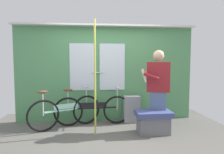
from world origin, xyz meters
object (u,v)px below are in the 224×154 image
passenger_reading_newspaper (157,89)px  bench_seat_corner (153,121)px  trash_bin_by_wall (131,109)px  bicycle_leaning_behind (66,111)px  handrail_pole (95,78)px  bicycle_near_door (93,110)px

passenger_reading_newspaper → bench_seat_corner: 0.66m
trash_bin_by_wall → bicycle_leaning_behind: bearing=-169.3°
handrail_pole → bicycle_leaning_behind: bearing=144.5°
bicycle_leaning_behind → trash_bin_by_wall: 1.51m
bicycle_leaning_behind → trash_bin_by_wall: bicycle_leaning_behind is taller
bicycle_near_door → passenger_reading_newspaper: passenger_reading_newspaper is taller
trash_bin_by_wall → handrail_pole: (-0.86, -0.73, 0.81)m
bicycle_leaning_behind → handrail_pole: (0.62, -0.45, 0.76)m
bicycle_leaning_behind → trash_bin_by_wall: size_ratio=2.37×
bicycle_near_door → bicycle_leaning_behind: bicycle_leaning_behind is taller
trash_bin_by_wall → bench_seat_corner: bearing=-70.9°
bicycle_leaning_behind → passenger_reading_newspaper: passenger_reading_newspaper is taller
passenger_reading_newspaper → handrail_pole: handrail_pole is taller
passenger_reading_newspaper → bench_seat_corner: (-0.12, -0.14, -0.63)m
passenger_reading_newspaper → bicycle_near_door: bearing=-4.9°
bicycle_near_door → bicycle_leaning_behind: bearing=-170.2°
passenger_reading_newspaper → trash_bin_by_wall: size_ratio=2.66×
bicycle_near_door → bench_seat_corner: bearing=-33.0°
bicycle_near_door → passenger_reading_newspaper: size_ratio=1.05×
trash_bin_by_wall → passenger_reading_newspaper: bearing=-58.6°
bicycle_near_door → bench_seat_corner: 1.37m
bicycle_near_door → trash_bin_by_wall: 0.92m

